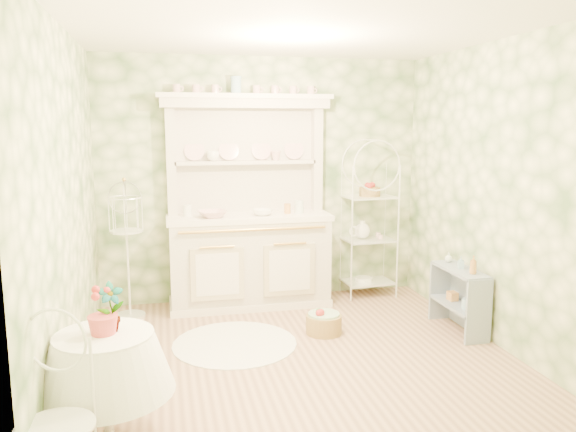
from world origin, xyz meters
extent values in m
plane|color=tan|center=(0.00, 0.00, 0.00)|extent=(3.60, 3.60, 0.00)
plane|color=white|center=(0.00, 0.00, 2.70)|extent=(3.60, 3.60, 0.00)
plane|color=#EFEEC4|center=(-1.80, 0.00, 1.35)|extent=(3.60, 3.60, 0.00)
plane|color=#EFEEC4|center=(1.80, 0.00, 1.35)|extent=(3.60, 3.60, 0.00)
plane|color=#EFEEC4|center=(0.00, 1.80, 1.35)|extent=(3.60, 3.60, 0.00)
plane|color=#EFEEC4|center=(0.00, -1.80, 1.35)|extent=(3.60, 3.60, 0.00)
cube|color=silver|center=(-0.20, 1.52, 1.15)|extent=(1.87, 0.61, 2.29)
cube|color=white|center=(1.21, 1.61, 0.97)|extent=(0.63, 0.47, 1.94)
cube|color=#8695A8|center=(1.64, 0.30, 0.31)|extent=(0.30, 0.74, 0.63)
cylinder|color=white|center=(-1.48, -0.98, 0.32)|extent=(0.73, 0.73, 0.63)
cube|color=white|center=(-1.47, 1.37, 0.77)|extent=(0.38, 0.38, 1.53)
cylinder|color=#A07F48|center=(0.35, 0.52, 0.11)|extent=(0.43, 0.43, 0.22)
cylinder|color=white|center=(-0.51, 0.44, 0.00)|extent=(1.32, 1.32, 0.01)
imported|color=white|center=(-0.60, 1.42, 1.02)|extent=(0.36, 0.36, 0.07)
imported|color=white|center=(-0.07, 1.44, 1.02)|extent=(0.22, 0.22, 0.07)
imported|color=white|center=(-0.56, 1.68, 1.61)|extent=(0.14, 0.14, 0.11)
imported|color=white|center=(0.13, 1.68, 1.61)|extent=(0.14, 0.14, 0.10)
imported|color=#3F7238|center=(-1.43, -0.95, 0.85)|extent=(0.19, 0.15, 0.31)
imported|color=#C48641|center=(1.65, 0.11, 0.68)|extent=(0.08, 0.08, 0.17)
imported|color=#91BCD6|center=(1.64, 0.31, 0.65)|extent=(0.07, 0.07, 0.12)
imported|color=silver|center=(1.65, 0.56, 0.65)|extent=(0.09, 0.09, 0.10)
camera|label=1|loc=(-1.11, -4.38, 1.97)|focal=35.00mm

